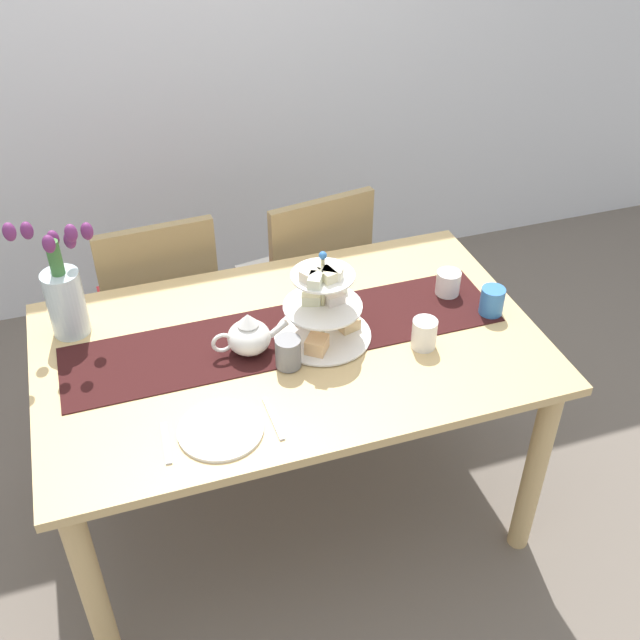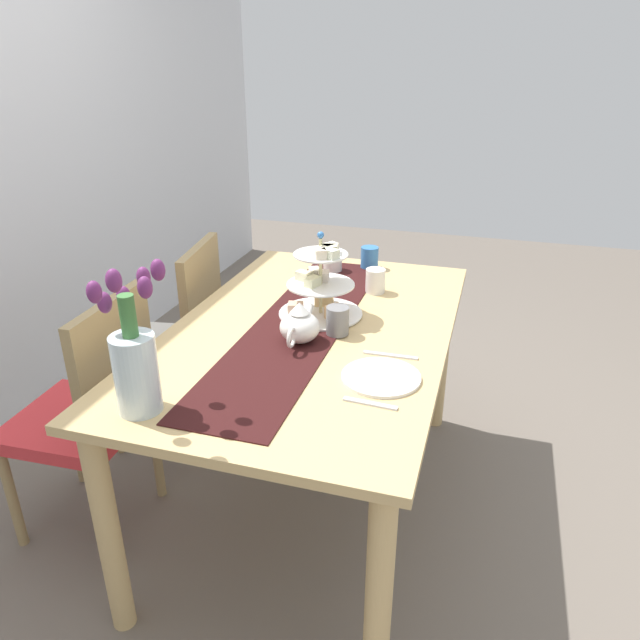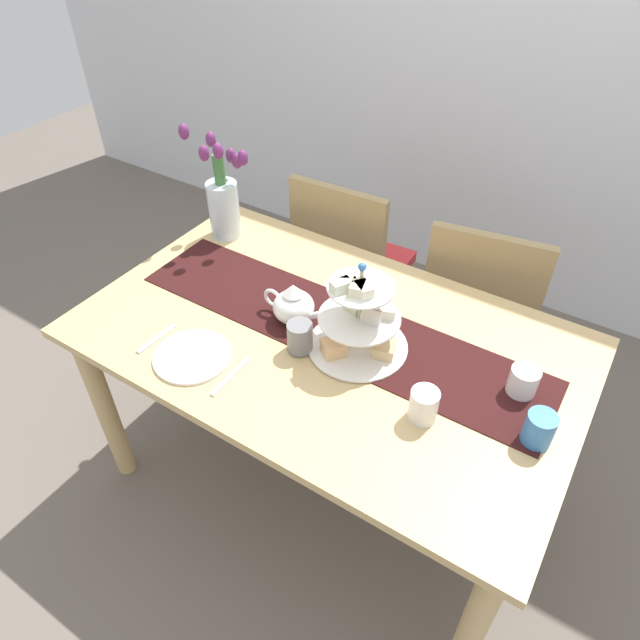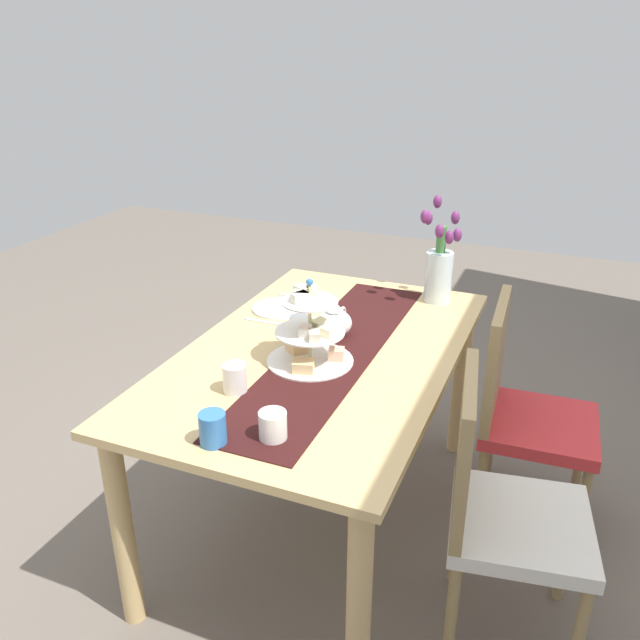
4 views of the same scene
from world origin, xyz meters
name	(u,v)px [view 3 (image 3 of 4)]	position (x,y,z in m)	size (l,w,h in m)	color
ground_plane	(326,476)	(0.00, 0.00, 0.00)	(8.00, 8.00, 0.00)	#6B6056
room_wall_rear	(526,29)	(0.00, 1.56, 1.30)	(6.00, 0.08, 2.60)	silver
dining_table	(327,360)	(0.00, 0.00, 0.65)	(1.53, 0.93, 0.76)	tan
chair_left	(349,261)	(-0.32, 0.69, 0.50)	(0.44, 0.44, 0.91)	#9C8254
chair_right	(479,308)	(0.28, 0.69, 0.50)	(0.48, 0.48, 0.91)	#9C8254
table_runner	(335,326)	(0.00, 0.04, 0.76)	(1.36, 0.30, 0.00)	black
tiered_cake_stand	(359,322)	(0.11, 0.00, 0.86)	(0.30, 0.30, 0.30)	beige
teapot	(293,305)	(-0.13, 0.00, 0.82)	(0.24, 0.13, 0.14)	white
tulip_vase	(223,200)	(-0.62, 0.27, 0.91)	(0.23, 0.16, 0.43)	silver
cream_jug	(523,381)	(0.57, 0.09, 0.80)	(0.08, 0.08, 0.09)	white
dinner_plate_left	(193,356)	(-0.28, -0.30, 0.77)	(0.23, 0.23, 0.01)	white
fork_left	(157,339)	(-0.43, -0.30, 0.76)	(0.02, 0.15, 0.01)	silver
knife_left	(231,376)	(-0.14, -0.30, 0.76)	(0.01, 0.17, 0.01)	silver
mug_grey	(300,337)	(-0.03, -0.10, 0.81)	(0.08, 0.08, 0.10)	slate
mug_white_text	(424,405)	(0.38, -0.14, 0.81)	(0.08, 0.08, 0.10)	white
mug_orange	(539,429)	(0.66, -0.06, 0.81)	(0.08, 0.08, 0.10)	#3370B7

